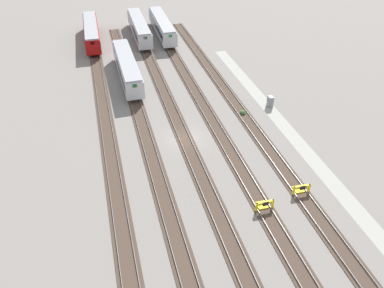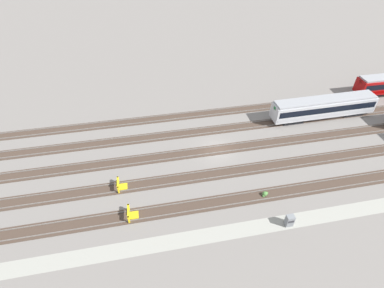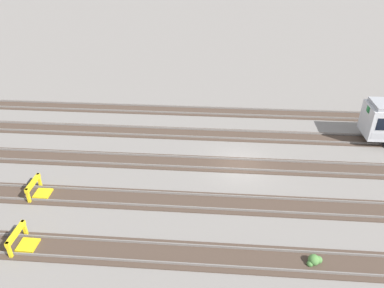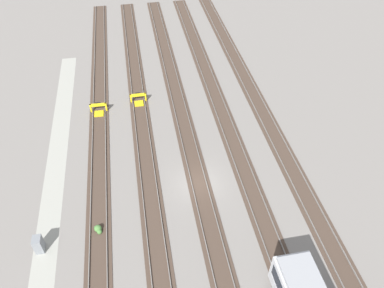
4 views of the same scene
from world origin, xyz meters
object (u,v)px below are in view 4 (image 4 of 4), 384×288
Objects in this scene: bumper_stop_nearest_track at (99,109)px; electrical_cabinet at (38,244)px; weed_clump at (98,229)px; bumper_stop_near_inner_track at (138,99)px.

electrical_cabinet reaches higher than bumper_stop_nearest_track.
bumper_stop_nearest_track is 16.98m from weed_clump.
bumper_stop_nearest_track is at bearing 180.00° from weed_clump.
weed_clump is at bearing 102.58° from electrical_cabinet.
electrical_cabinet is 4.88m from weed_clump.
bumper_stop_nearest_track is at bearing -76.27° from bumper_stop_near_inner_track.
weed_clump is at bearing -0.00° from bumper_stop_nearest_track.
electrical_cabinet reaches higher than bumper_stop_near_inner_track.
bumper_stop_nearest_track reaches higher than weed_clump.
bumper_stop_nearest_track is 2.18× the size of weed_clump.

